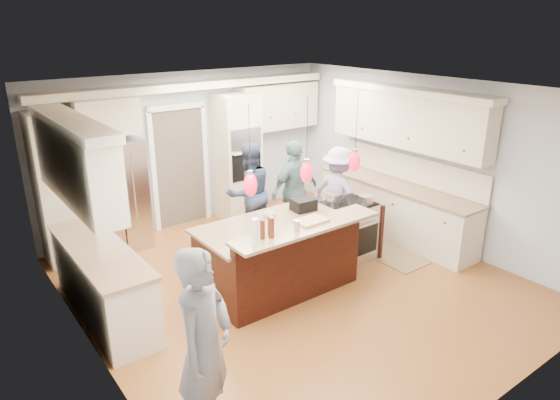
# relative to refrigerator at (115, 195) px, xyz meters

# --- Properties ---
(ground_plane) EXTENTS (6.00, 6.00, 0.00)m
(ground_plane) POSITION_rel_refrigerator_xyz_m (1.55, -2.64, -0.90)
(ground_plane) COLOR #AA6D2E
(ground_plane) RESTS_ON ground
(room_shell) EXTENTS (5.54, 6.04, 2.72)m
(room_shell) POSITION_rel_refrigerator_xyz_m (1.55, -2.64, 0.92)
(room_shell) COLOR #B2BCC6
(room_shell) RESTS_ON ground
(refrigerator) EXTENTS (0.90, 0.70, 1.80)m
(refrigerator) POSITION_rel_refrigerator_xyz_m (0.00, 0.00, 0.00)
(refrigerator) COLOR #B7B7BC
(refrigerator) RESTS_ON ground
(oven_column) EXTENTS (0.72, 0.69, 2.30)m
(oven_column) POSITION_rel_refrigerator_xyz_m (2.30, 0.03, 0.25)
(oven_column) COLOR beige
(oven_column) RESTS_ON ground
(back_upper_cabinets) EXTENTS (5.30, 0.61, 2.54)m
(back_upper_cabinets) POSITION_rel_refrigerator_xyz_m (0.80, 0.12, 0.77)
(back_upper_cabinets) COLOR beige
(back_upper_cabinets) RESTS_ON ground
(right_counter_run) EXTENTS (0.64, 3.10, 2.51)m
(right_counter_run) POSITION_rel_refrigerator_xyz_m (3.99, -2.34, 0.16)
(right_counter_run) COLOR beige
(right_counter_run) RESTS_ON ground
(left_cabinets) EXTENTS (0.64, 2.30, 2.51)m
(left_cabinets) POSITION_rel_refrigerator_xyz_m (-0.89, -1.84, 0.16)
(left_cabinets) COLOR beige
(left_cabinets) RESTS_ON ground
(kitchen_island) EXTENTS (2.10, 1.46, 1.12)m
(kitchen_island) POSITION_rel_refrigerator_xyz_m (1.30, -2.57, -0.41)
(kitchen_island) COLOR black
(kitchen_island) RESTS_ON ground
(island_range) EXTENTS (0.82, 0.71, 0.92)m
(island_range) POSITION_rel_refrigerator_xyz_m (2.71, -2.49, -0.44)
(island_range) COLOR #B7B7BC
(island_range) RESTS_ON ground
(pendant_lights) EXTENTS (1.75, 0.15, 1.03)m
(pendant_lights) POSITION_rel_refrigerator_xyz_m (1.30, -3.15, 0.90)
(pendant_lights) COLOR black
(pendant_lights) RESTS_ON ground
(person_bar_end) EXTENTS (0.80, 0.73, 1.82)m
(person_bar_end) POSITION_rel_refrigerator_xyz_m (-0.75, -4.30, 0.01)
(person_bar_end) COLOR slate
(person_bar_end) RESTS_ON ground
(person_far_left) EXTENTS (0.86, 0.69, 1.69)m
(person_far_left) POSITION_rel_refrigerator_xyz_m (1.86, -1.04, -0.06)
(person_far_left) COLOR navy
(person_far_left) RESTS_ON ground
(person_far_right) EXTENTS (1.02, 0.51, 1.68)m
(person_far_right) POSITION_rel_refrigerator_xyz_m (2.55, -1.36, -0.06)
(person_far_right) COLOR slate
(person_far_right) RESTS_ON ground
(person_range_side) EXTENTS (0.79, 1.12, 1.57)m
(person_range_side) POSITION_rel_refrigerator_xyz_m (3.15, -1.79, -0.12)
(person_range_side) COLOR #AB93C6
(person_range_side) RESTS_ON ground
(floor_rug) EXTENTS (0.63, 0.91, 0.01)m
(floor_rug) POSITION_rel_refrigerator_xyz_m (3.31, -2.97, -0.89)
(floor_rug) COLOR olive
(floor_rug) RESTS_ON ground
(water_bottle) EXTENTS (0.09, 0.09, 0.32)m
(water_bottle) POSITION_rel_refrigerator_xyz_m (0.48, -3.26, 0.38)
(water_bottle) COLOR silver
(water_bottle) RESTS_ON kitchen_island
(beer_bottle_a) EXTENTS (0.08, 0.08, 0.26)m
(beer_bottle_a) POSITION_rel_refrigerator_xyz_m (0.74, -3.20, 0.35)
(beer_bottle_a) COLOR #4A1C0D
(beer_bottle_a) RESTS_ON kitchen_island
(beer_bottle_b) EXTENTS (0.07, 0.07, 0.23)m
(beer_bottle_b) POSITION_rel_refrigerator_xyz_m (0.65, -3.16, 0.34)
(beer_bottle_b) COLOR #4A1C0D
(beer_bottle_b) RESTS_ON kitchen_island
(beer_bottle_c) EXTENTS (0.08, 0.08, 0.25)m
(beer_bottle_c) POSITION_rel_refrigerator_xyz_m (0.78, -3.13, 0.34)
(beer_bottle_c) COLOR #4A1C0D
(beer_bottle_c) RESTS_ON kitchen_island
(drink_can) EXTENTS (0.09, 0.09, 0.13)m
(drink_can) POSITION_rel_refrigerator_xyz_m (1.11, -3.22, 0.29)
(drink_can) COLOR #B7B7BC
(drink_can) RESTS_ON kitchen_island
(cutting_board) EXTENTS (0.39, 0.28, 0.03)m
(cutting_board) POSITION_rel_refrigerator_xyz_m (1.43, -3.11, 0.24)
(cutting_board) COLOR tan
(cutting_board) RESTS_ON kitchen_island
(pot_large) EXTENTS (0.23, 0.23, 0.14)m
(pot_large) POSITION_rel_refrigerator_xyz_m (2.53, -2.33, 0.09)
(pot_large) COLOR #B7B7BC
(pot_large) RESTS_ON island_range
(pot_small) EXTENTS (0.22, 0.22, 0.11)m
(pot_small) POSITION_rel_refrigerator_xyz_m (2.91, -2.64, 0.08)
(pot_small) COLOR #B7B7BC
(pot_small) RESTS_ON island_range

